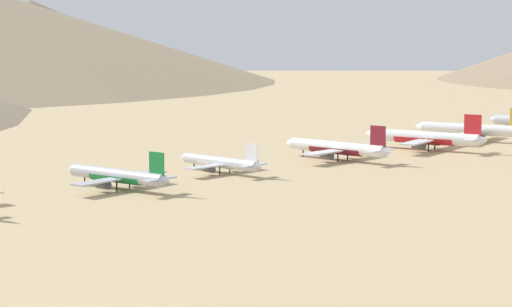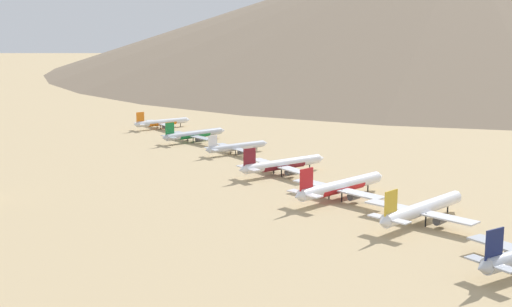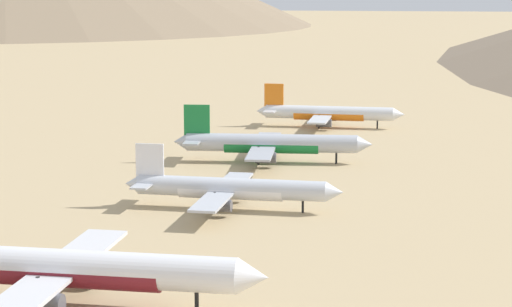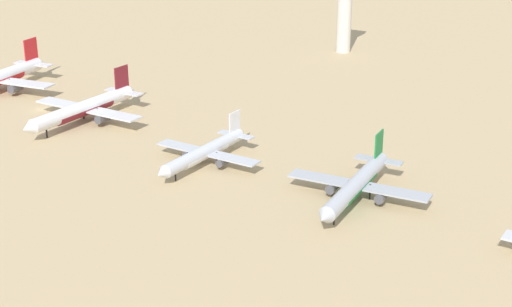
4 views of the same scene
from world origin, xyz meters
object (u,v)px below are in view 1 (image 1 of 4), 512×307
Objects in this scene: parked_jet_3 at (425,138)px; service_truck at (435,127)px; parked_jet_5 at (220,162)px; parked_jet_4 at (337,148)px; parked_jet_2 at (473,130)px; parked_jet_6 at (118,176)px.

parked_jet_3 is 56.17m from service_truck.
parked_jet_4 is at bearing -101.30° from parked_jet_5.
parked_jet_3 is 80.91m from parked_jet_5.
parked_jet_3 is 7.42× the size of service_truck.
parked_jet_5 is at bearing 82.62° from parked_jet_2.
parked_jet_6 is (8.82, 75.99, -0.40)m from parked_jet_4.
service_truck is at bearing -86.70° from parked_jet_6.
parked_jet_3 reaches higher than service_truck.
parked_jet_2 is at bearing -95.88° from parked_jet_6.
service_truck is at bearing -78.32° from parked_jet_4.
parked_jet_6 is (15.16, 147.28, -0.78)m from parked_jet_2.
service_truck is (18.30, -88.53, -1.61)m from parked_jet_4.
parked_jet_3 is 1.10× the size of parked_jet_4.
parked_jet_3 is at bearing -100.73° from parked_jet_5.
parked_jet_4 is at bearing 84.91° from parked_jet_2.
parked_jet_6 is (0.60, 34.85, 0.36)m from parked_jet_5.
parked_jet_6 is at bearing 89.02° from parked_jet_5.
parked_jet_5 reaches higher than service_truck.
parked_jet_2 is 1.22× the size of parked_jet_6.
parked_jet_6 is 6.04× the size of service_truck.
parked_jet_3 is at bearing -97.80° from parked_jet_6.
service_truck is (25.13, -50.19, -1.96)m from parked_jet_3.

